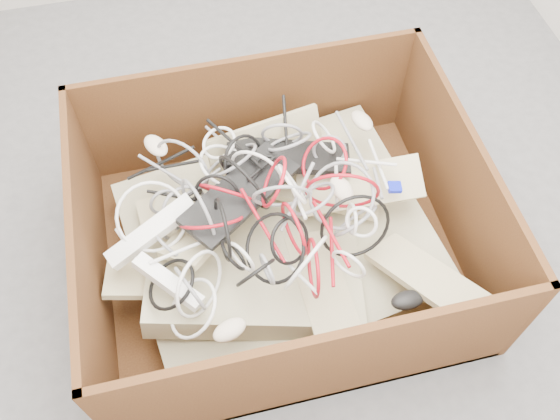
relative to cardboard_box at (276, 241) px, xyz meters
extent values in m
plane|color=#535356|center=(0.16, 0.26, -0.13)|extent=(3.00, 3.00, 0.00)
cube|color=#3B1F0E|center=(0.02, 0.00, -0.12)|extent=(1.34, 1.12, 0.03)
cube|color=#3B1F0E|center=(0.02, 0.55, 0.13)|extent=(1.34, 0.03, 0.53)
cube|color=#3B1F0E|center=(0.02, -0.55, 0.13)|extent=(1.34, 0.02, 0.53)
cube|color=#3B1F0E|center=(0.68, 0.00, 0.13)|extent=(0.02, 1.07, 0.53)
cube|color=#3B1F0E|center=(-0.64, 0.00, 0.13)|extent=(0.02, 1.07, 0.53)
cube|color=tan|center=(0.02, 0.02, -0.05)|extent=(1.18, 1.02, 0.22)
cube|color=tan|center=(-0.09, -0.06, 0.03)|extent=(0.84, 0.76, 0.23)
cube|color=tan|center=(-0.25, 0.18, 0.06)|extent=(0.45, 0.19, 0.04)
cube|color=tan|center=(0.20, 0.12, 0.09)|extent=(0.46, 0.32, 0.09)
cube|color=tan|center=(0.10, -0.26, 0.08)|extent=(0.17, 0.44, 0.05)
cube|color=tan|center=(-0.39, -0.11, 0.07)|extent=(0.46, 0.23, 0.11)
cube|color=tan|center=(0.44, -0.33, 0.14)|extent=(0.33, 0.45, 0.18)
cube|color=tan|center=(0.03, 0.31, 0.20)|extent=(0.45, 0.17, 0.15)
cube|color=tan|center=(-0.21, 0.04, 0.16)|extent=(0.42, 0.42, 0.15)
cube|color=tan|center=(0.32, 0.05, 0.18)|extent=(0.45, 0.20, 0.14)
cube|color=black|center=(0.09, 0.20, 0.23)|extent=(0.46, 0.26, 0.08)
cube|color=black|center=(-0.11, 0.04, 0.28)|extent=(0.45, 0.39, 0.06)
ellipsoid|color=beige|center=(-0.38, 0.03, 0.19)|extent=(0.13, 0.10, 0.04)
ellipsoid|color=beige|center=(0.41, 0.32, 0.20)|extent=(0.10, 0.13, 0.04)
ellipsoid|color=beige|center=(-0.23, -0.38, 0.19)|extent=(0.13, 0.10, 0.04)
ellipsoid|color=beige|center=(0.21, -0.03, 0.31)|extent=(0.09, 0.12, 0.04)
ellipsoid|color=beige|center=(-0.36, 0.31, 0.28)|extent=(0.11, 0.13, 0.04)
ellipsoid|color=black|center=(0.34, -0.40, 0.15)|extent=(0.11, 0.07, 0.04)
cube|color=white|center=(-0.42, -0.01, 0.23)|extent=(0.33, 0.18, 0.14)
cube|color=white|center=(-0.39, -0.19, 0.22)|extent=(0.21, 0.22, 0.08)
cube|color=#0D1ACC|center=(0.41, -0.02, 0.24)|extent=(0.05, 0.05, 0.03)
torus|color=gray|center=(-0.11, 0.20, 0.26)|extent=(0.27, 0.22, 0.20)
torus|color=gray|center=(-0.37, 0.13, 0.19)|extent=(0.15, 0.05, 0.15)
torus|color=silver|center=(0.03, -0.27, 0.30)|extent=(0.17, 0.20, 0.24)
torus|color=gray|center=(0.11, -0.06, 0.32)|extent=(0.18, 0.19, 0.15)
torus|color=silver|center=(-0.15, -0.20, 0.29)|extent=(0.10, 0.14, 0.16)
torus|color=silver|center=(0.22, -0.14, 0.28)|extent=(0.03, 0.15, 0.15)
torus|color=gray|center=(-0.26, 0.00, 0.28)|extent=(0.10, 0.28, 0.29)
torus|color=#A20B18|center=(-0.22, -0.02, 0.26)|extent=(0.31, 0.23, 0.22)
torus|color=silver|center=(0.24, -0.17, 0.31)|extent=(0.10, 0.12, 0.13)
torus|color=gray|center=(0.08, 0.26, 0.28)|extent=(0.21, 0.07, 0.21)
torus|color=black|center=(-0.05, -0.20, 0.30)|extent=(0.25, 0.31, 0.21)
torus|color=gray|center=(0.01, -0.04, 0.34)|extent=(0.26, 0.09, 0.25)
torus|color=silver|center=(0.05, -0.02, 0.37)|extent=(0.11, 0.19, 0.17)
torus|color=#A20B18|center=(0.00, 0.00, 0.37)|extent=(0.14, 0.23, 0.20)
torus|color=gray|center=(-0.09, -0.26, 0.29)|extent=(0.04, 0.13, 0.13)
torus|color=gray|center=(-0.33, -0.24, 0.23)|extent=(0.09, 0.20, 0.20)
torus|color=black|center=(0.00, 0.12, 0.28)|extent=(0.15, 0.12, 0.11)
torus|color=#A20B18|center=(0.06, -0.27, 0.26)|extent=(0.04, 0.23, 0.23)
torus|color=gray|center=(-0.30, 0.07, 0.21)|extent=(0.22, 0.10, 0.22)
torus|color=black|center=(-0.07, 0.18, 0.28)|extent=(0.20, 0.16, 0.23)
torus|color=black|center=(-0.19, -0.10, 0.31)|extent=(0.04, 0.28, 0.28)
torus|color=black|center=(-0.09, 0.07, 0.30)|extent=(0.19, 0.29, 0.33)
torus|color=#A20B18|center=(0.02, -0.16, 0.32)|extent=(0.06, 0.22, 0.22)
torus|color=gray|center=(-0.37, -0.04, 0.18)|extent=(0.11, 0.20, 0.19)
torus|color=gray|center=(0.21, -0.06, 0.30)|extent=(0.28, 0.31, 0.18)
torus|color=silver|center=(-0.14, 0.26, 0.30)|extent=(0.17, 0.18, 0.07)
torus|color=silver|center=(-0.41, 0.03, 0.26)|extent=(0.33, 0.28, 0.20)
torus|color=silver|center=(-0.13, 0.17, 0.28)|extent=(0.22, 0.24, 0.11)
torus|color=black|center=(0.00, -0.18, 0.30)|extent=(0.15, 0.17, 0.17)
torus|color=#A20B18|center=(-0.15, 0.07, 0.26)|extent=(0.21, 0.20, 0.19)
torus|color=gray|center=(0.10, 0.21, 0.29)|extent=(0.22, 0.19, 0.14)
torus|color=black|center=(-0.12, -0.26, 0.29)|extent=(0.18, 0.11, 0.19)
torus|color=silver|center=(0.22, 0.20, 0.29)|extent=(0.12, 0.17, 0.14)
torus|color=silver|center=(-0.30, -0.23, 0.23)|extent=(0.21, 0.25, 0.31)
torus|color=gray|center=(-0.28, 0.22, 0.26)|extent=(0.20, 0.17, 0.24)
torus|color=gray|center=(0.23, 0.16, 0.27)|extent=(0.17, 0.08, 0.16)
torus|color=#A20B18|center=(0.22, -0.04, 0.30)|extent=(0.33, 0.12, 0.34)
torus|color=black|center=(-0.38, -0.20, 0.21)|extent=(0.21, 0.23, 0.13)
torus|color=black|center=(-0.19, 0.06, 0.27)|extent=(0.20, 0.13, 0.21)
torus|color=black|center=(-0.28, 0.09, 0.24)|extent=(0.14, 0.08, 0.14)
torus|color=black|center=(0.23, -0.15, 0.24)|extent=(0.34, 0.15, 0.31)
torus|color=#A20B18|center=(0.19, 0.08, 0.31)|extent=(0.20, 0.26, 0.19)
torus|color=gray|center=(0.24, -0.12, 0.24)|extent=(0.23, 0.15, 0.21)
torus|color=silver|center=(-0.04, 0.12, 0.28)|extent=(0.21, 0.17, 0.26)
torus|color=silver|center=(-0.33, -0.28, 0.18)|extent=(0.23, 0.28, 0.17)
torus|color=black|center=(-0.17, -0.17, 0.26)|extent=(0.10, 0.16, 0.14)
torus|color=silver|center=(0.17, -0.28, 0.26)|extent=(0.11, 0.13, 0.15)
cylinder|color=silver|center=(-0.50, -0.03, 0.19)|extent=(0.08, 0.16, 0.04)
cylinder|color=gray|center=(-0.11, 0.33, 0.20)|extent=(0.12, 0.26, 0.06)
cylinder|color=gray|center=(-0.28, 0.10, 0.25)|extent=(0.25, 0.16, 0.03)
cylinder|color=silver|center=(0.00, -0.26, 0.24)|extent=(0.10, 0.22, 0.08)
cylinder|color=black|center=(-0.02, 0.11, 0.31)|extent=(0.12, 0.08, 0.02)
cylinder|color=gray|center=(0.06, -0.06, 0.36)|extent=(0.16, 0.19, 0.08)
cylinder|color=gray|center=(-0.32, 0.21, 0.22)|extent=(0.22, 0.19, 0.09)
cylinder|color=#A20B18|center=(0.13, -0.22, 0.25)|extent=(0.07, 0.24, 0.03)
cylinder|color=silver|center=(0.13, 0.27, 0.21)|extent=(0.14, 0.05, 0.04)
cylinder|color=silver|center=(-0.32, -0.11, 0.26)|extent=(0.22, 0.07, 0.02)
cylinder|color=gray|center=(-0.33, 0.02, 0.23)|extent=(0.14, 0.09, 0.03)
cylinder|color=gray|center=(0.32, 0.19, 0.26)|extent=(0.04, 0.29, 0.03)
cylinder|color=#A20B18|center=(0.13, -0.19, 0.30)|extent=(0.05, 0.26, 0.02)
cylinder|color=black|center=(-0.31, 0.24, 0.24)|extent=(0.20, 0.03, 0.03)
cylinder|color=black|center=(-0.09, 0.05, 0.28)|extent=(0.12, 0.10, 0.06)
cylinder|color=silver|center=(0.21, 0.01, 0.27)|extent=(0.05, 0.16, 0.05)
cylinder|color=black|center=(0.11, 0.32, 0.26)|extent=(0.05, 0.21, 0.08)
cylinder|color=silver|center=(0.35, 0.09, 0.26)|extent=(0.19, 0.11, 0.05)
cylinder|color=black|center=(-0.33, 0.12, 0.22)|extent=(0.18, 0.08, 0.03)
cylinder|color=silver|center=(0.39, 0.08, 0.24)|extent=(0.02, 0.22, 0.02)
cylinder|color=#A20B18|center=(-0.07, -0.11, 0.30)|extent=(0.10, 0.27, 0.08)
cylinder|color=black|center=(-0.09, 0.23, 0.31)|extent=(0.16, 0.27, 0.02)
cylinder|color=silver|center=(0.06, -0.05, 0.34)|extent=(0.03, 0.17, 0.02)
cylinder|color=black|center=(-0.35, 0.26, 0.25)|extent=(0.25, 0.04, 0.08)
camera|label=1|loc=(-0.24, -1.10, 1.91)|focal=38.58mm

